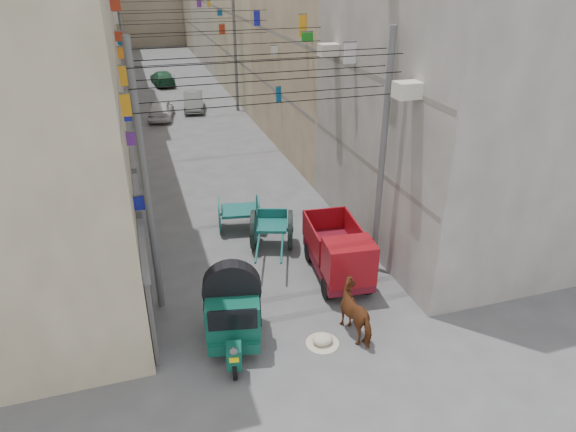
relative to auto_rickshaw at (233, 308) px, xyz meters
name	(u,v)px	position (x,y,z in m)	size (l,w,h in m)	color
ground	(344,427)	(1.78, -3.69, -1.15)	(140.00, 140.00, 0.00)	#4A4A4D
building_row_left	(53,10)	(-6.21, 30.44, 5.31)	(8.00, 62.00, 14.00)	#C5B695
building_row_right	(273,5)	(9.78, 30.44, 5.31)	(8.00, 62.00, 14.00)	#A9A49E
shutters_left	(139,206)	(-2.13, 6.69, 0.34)	(0.18, 14.40, 2.88)	#505156
signboards	(196,83)	(1.77, 17.97, 2.28)	(8.22, 40.52, 5.67)	#0D5C98
ac_units	(368,38)	(5.43, 3.98, 6.28)	(0.70, 6.55, 3.35)	beige
utility_poles	(210,91)	(1.78, 13.31, 2.85)	(7.40, 22.20, 8.00)	#5A5B5D
overhead_cables	(215,38)	(1.78, 10.71, 5.62)	(7.40, 22.52, 1.12)	black
auto_rickshaw	(233,308)	(0.00, 0.00, 0.00)	(1.95, 2.87, 1.95)	black
tonga_cart	(272,229)	(2.44, 4.78, -0.39)	(2.17, 3.46, 1.46)	black
mini_truck	(341,258)	(3.94, 1.83, -0.21)	(1.88, 3.61, 1.96)	black
second_cart	(239,212)	(1.58, 6.52, -0.39)	(1.80, 1.65, 1.41)	#135551
feed_sack	(323,339)	(2.32, -0.84, -1.00)	(0.58, 0.47, 0.29)	beige
horse	(359,312)	(3.45, -0.69, -0.42)	(0.79, 1.73, 1.46)	maroon
distant_car_white	(161,109)	(0.02, 23.76, -0.51)	(1.51, 3.76, 1.28)	silver
distant_car_grey	(194,101)	(2.42, 25.34, -0.53)	(1.31, 3.76, 1.24)	#595E5A
distant_car_green	(163,78)	(1.03, 34.36, -0.56)	(1.65, 4.07, 1.18)	#1A4E31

